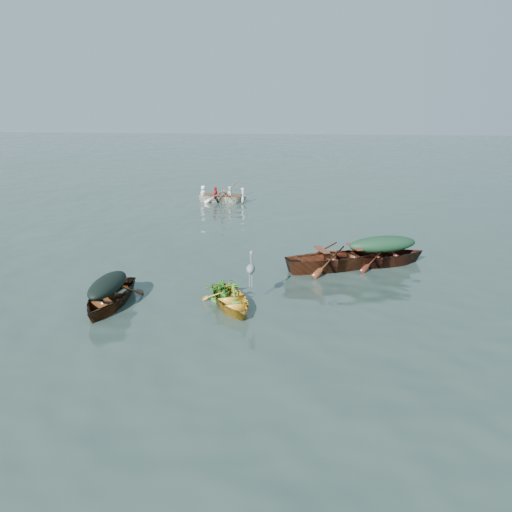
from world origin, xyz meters
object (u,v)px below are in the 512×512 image
Objects in this scene: dark_covered_boat at (110,305)px; open_wooden_boat at (337,269)px; heron at (251,274)px; yellow_dinghy at (231,307)px; rowed_boat at (223,202)px; green_tarp_boat at (381,265)px.

dark_covered_boat is 6.90m from open_wooden_boat.
dark_covered_boat is 3.68m from heron.
rowed_boat is at bearing 75.08° from yellow_dinghy.
green_tarp_boat reaches higher than yellow_dinghy.
open_wooden_boat is 4.97× the size of heron.
open_wooden_boat is at bearing 24.36° from yellow_dinghy.
dark_covered_boat is (-3.08, -0.26, 0.00)m from yellow_dinghy.
green_tarp_boat reaches higher than dark_covered_boat.
rowed_boat is at bearing 77.26° from heron.
open_wooden_boat reaches higher than yellow_dinghy.
yellow_dinghy is 0.59× the size of open_wooden_boat.
heron reaches higher than rowed_boat.
heron is at bearing 5.19° from yellow_dinghy.
open_wooden_boat reaches higher than green_tarp_boat.
dark_covered_boat is 8.37m from green_tarp_boat.
dark_covered_boat is at bearing 158.99° from yellow_dinghy.
green_tarp_boat is at bearing 18.22° from heron.
heron is (3.55, 0.55, 0.81)m from dark_covered_boat.
yellow_dinghy is 5.72m from green_tarp_boat.
yellow_dinghy is at bearing 4.45° from dark_covered_boat.
yellow_dinghy is 2.91× the size of heron.
open_wooden_boat is 3.93m from heron.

